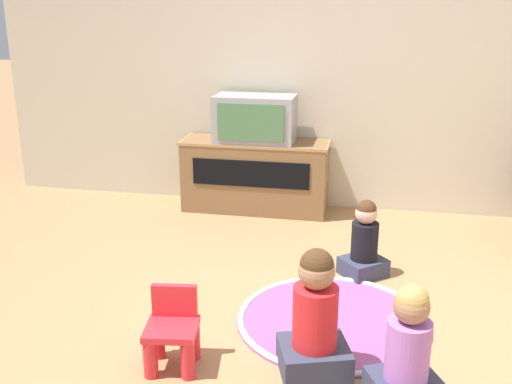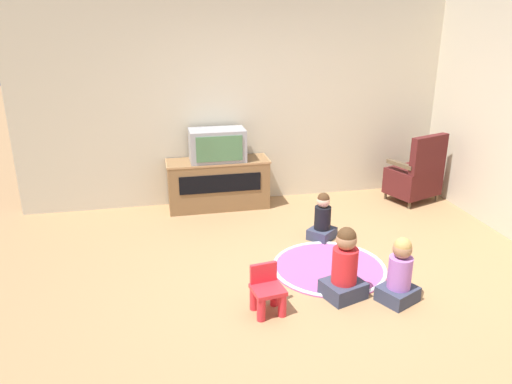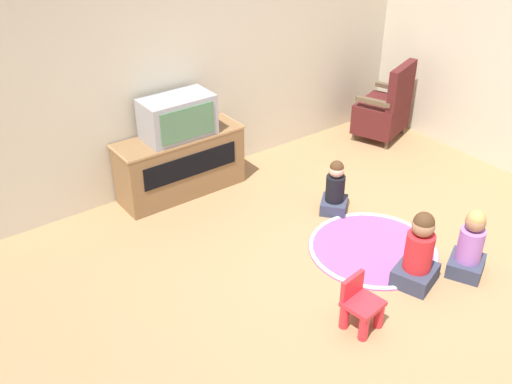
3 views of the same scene
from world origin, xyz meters
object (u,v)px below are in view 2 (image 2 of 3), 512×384
(black_armchair, at_px, (416,175))
(child_watching_center, at_px, (345,267))
(television, at_px, (217,145))
(yellow_kid_chair, at_px, (267,293))
(child_watching_right, at_px, (323,219))
(tv_cabinet, at_px, (218,183))
(child_watching_left, at_px, (400,274))

(black_armchair, distance_m, child_watching_center, 2.78)
(television, bearing_deg, child_watching_center, -71.55)
(black_armchair, xyz_separation_m, child_watching_center, (-1.83, -2.09, -0.07))
(yellow_kid_chair, height_order, child_watching_right, child_watching_right)
(tv_cabinet, bearing_deg, black_armchair, -7.20)
(television, height_order, child_watching_left, television)
(child_watching_left, xyz_separation_m, child_watching_right, (-0.24, 1.38, -0.03))
(tv_cabinet, xyz_separation_m, yellow_kid_chair, (0.07, -2.51, -0.15))
(television, xyz_separation_m, black_armchair, (2.63, -0.32, -0.48))
(television, distance_m, child_watching_center, 2.60)
(television, xyz_separation_m, child_watching_center, (0.80, -2.41, -0.55))
(yellow_kid_chair, bearing_deg, tv_cabinet, 83.37)
(television, xyz_separation_m, yellow_kid_chair, (0.07, -2.50, -0.67))
(tv_cabinet, xyz_separation_m, child_watching_left, (1.25, -2.59, -0.07))
(child_watching_center, bearing_deg, child_watching_right, 61.56)
(television, relative_size, child_watching_center, 1.02)
(tv_cabinet, height_order, black_armchair, black_armchair)
(child_watching_right, bearing_deg, yellow_kid_chair, -166.27)
(child_watching_center, bearing_deg, tv_cabinet, 89.92)
(black_armchair, bearing_deg, child_watching_center, 28.95)
(child_watching_left, xyz_separation_m, child_watching_center, (-0.45, 0.17, 0.03))
(television, distance_m, child_watching_right, 1.68)
(child_watching_right, bearing_deg, black_armchair, -11.77)
(television, relative_size, child_watching_right, 1.27)
(child_watching_left, bearing_deg, yellow_kid_chair, 150.28)
(tv_cabinet, bearing_deg, child_watching_right, -49.96)
(television, bearing_deg, child_watching_left, -64.04)
(television, bearing_deg, yellow_kid_chair, -88.33)
(television, xyz_separation_m, child_watching_left, (1.25, -2.57, -0.58))
(television, relative_size, yellow_kid_chair, 1.68)
(child_watching_right, bearing_deg, tv_cabinet, 89.73)
(child_watching_center, bearing_deg, black_armchair, 30.40)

